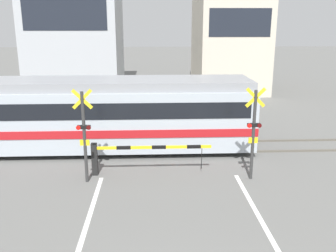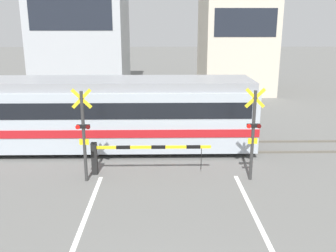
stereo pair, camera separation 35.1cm
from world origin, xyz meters
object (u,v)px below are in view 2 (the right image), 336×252
(commuter_train, at_px, (56,112))
(crossing_signal_right, at_px, (253,130))
(crossing_barrier_near, at_px, (125,153))
(crossing_barrier_far, at_px, (196,113))
(crossing_signal_left, at_px, (84,131))
(pedestrian, at_px, (149,105))

(commuter_train, xyz_separation_m, crossing_signal_right, (7.56, -3.43, 0.16))
(crossing_barrier_near, height_order, crossing_barrier_far, same)
(crossing_signal_left, distance_m, pedestrian, 8.29)
(crossing_signal_left, distance_m, crossing_signal_right, 5.71)
(commuter_train, height_order, crossing_signal_right, crossing_signal_right)
(crossing_barrier_far, distance_m, crossing_signal_left, 7.90)
(commuter_train, relative_size, crossing_signal_right, 5.15)
(crossing_signal_left, xyz_separation_m, crossing_signal_right, (5.71, 0.00, 0.00))
(crossing_barrier_near, bearing_deg, crossing_barrier_far, 62.48)
(pedestrian, bearing_deg, crossing_signal_left, -103.78)
(crossing_signal_right, bearing_deg, pedestrian, 115.08)
(pedestrian, bearing_deg, crossing_barrier_near, -94.97)
(commuter_train, bearing_deg, pedestrian, 50.18)
(crossing_signal_left, xyz_separation_m, pedestrian, (1.96, 8.01, -0.85))
(pedestrian, bearing_deg, crossing_barrier_far, -32.01)
(crossing_barrier_near, distance_m, pedestrian, 7.44)
(crossing_barrier_near, bearing_deg, crossing_signal_left, -155.82)
(commuter_train, xyz_separation_m, crossing_barrier_near, (3.17, -2.84, -0.82))
(crossing_signal_right, distance_m, pedestrian, 8.88)
(pedestrian, bearing_deg, commuter_train, -129.82)
(pedestrian, bearing_deg, crossing_signal_right, -64.92)
(commuter_train, distance_m, crossing_signal_left, 3.90)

